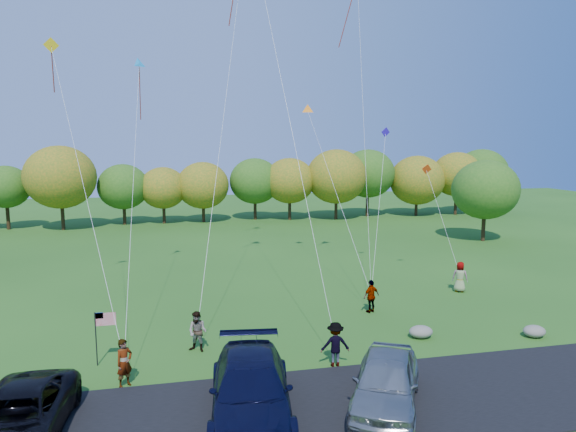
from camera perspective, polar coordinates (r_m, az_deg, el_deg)
name	(u,v)px	position (r m, az deg, el deg)	size (l,w,h in m)	color
ground	(271,363)	(21.85, -1.89, -16.04)	(140.00, 140.00, 0.00)	#255518
asphalt_lane	(293,412)	(18.33, 0.57, -20.96)	(44.00, 6.00, 0.06)	black
treeline	(232,183)	(56.15, -6.25, 3.61)	(76.85, 27.29, 7.96)	#392714
minivan_dark	(19,417)	(18.31, -27.75, -19.15)	(2.55, 5.53, 1.54)	black
minivan_navy	(251,390)	(17.63, -4.15, -18.69)	(2.62, 6.44, 1.87)	black
minivan_silver	(386,382)	(18.49, 10.85, -17.62)	(2.11, 5.25, 1.79)	gray
flyer_a	(124,363)	(20.56, -17.72, -15.29)	(0.66, 0.43, 1.82)	#4C4C59
flyer_b	(198,332)	(22.98, -10.02, -12.54)	(0.86, 0.67, 1.77)	#4C4C59
flyer_c	(335,344)	(21.34, 5.27, -14.02)	(1.18, 0.68, 1.83)	#4C4C59
flyer_d	(371,296)	(27.89, 9.24, -8.79)	(1.04, 0.43, 1.77)	#4C4C59
flyer_e	(460,277)	(32.92, 18.57, -6.42)	(0.90, 0.59, 1.85)	#4C4C59
flag_assembly	(102,326)	(22.38, -20.01, -11.40)	(0.83, 0.54, 2.24)	black
boulder_near	(421,332)	(25.11, 14.54, -12.34)	(1.12, 0.88, 0.56)	gray
boulder_far	(534,331)	(26.98, 25.69, -11.46)	(1.04, 0.87, 0.54)	gray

